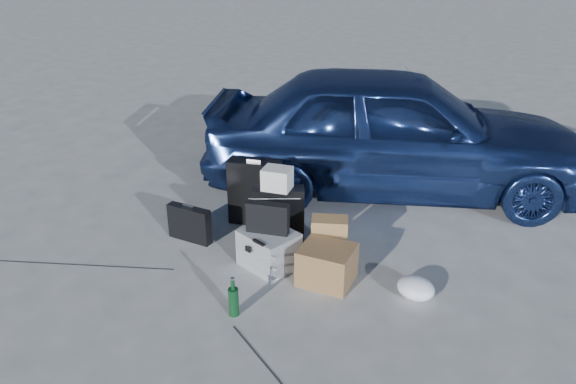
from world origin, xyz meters
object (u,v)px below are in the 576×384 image
object	(u,v)px
green_bottle	(233,297)
duffel_bag	(269,198)
suitcase_right	(279,216)
car	(394,130)
briefcase	(190,224)
suitcase_left	(255,192)
pelican_case	(269,249)
cardboard_box	(327,265)

from	to	relation	value
green_bottle	duffel_bag	bearing A→B (deg)	106.04
suitcase_right	car	bearing A→B (deg)	43.31
car	briefcase	world-z (taller)	car
suitcase_left	suitcase_right	distance (m)	0.51
pelican_case	briefcase	xyz separation A→B (m)	(-0.94, 0.13, 0.01)
duffel_bag	cardboard_box	distance (m)	1.51
pelican_case	suitcase_left	bearing A→B (deg)	147.24
pelican_case	briefcase	distance (m)	0.95
pelican_case	duffel_bag	world-z (taller)	pelican_case
pelican_case	duffel_bag	distance (m)	1.14
suitcase_right	duffel_bag	size ratio (longest dim) A/B	0.92
briefcase	cardboard_box	xyz separation A→B (m)	(1.52, -0.16, -0.01)
car	cardboard_box	size ratio (longest dim) A/B	9.55
suitcase_left	suitcase_right	size ratio (longest dim) A/B	1.18
cardboard_box	green_bottle	world-z (taller)	cardboard_box
car	pelican_case	world-z (taller)	car
suitcase_left	green_bottle	distance (m)	1.63
suitcase_right	green_bottle	size ratio (longest dim) A/B	1.76
suitcase_left	car	bearing A→B (deg)	42.48
pelican_case	car	bearing A→B (deg)	96.76
suitcase_right	cardboard_box	size ratio (longest dim) A/B	1.31
pelican_case	cardboard_box	distance (m)	0.58
briefcase	suitcase_left	distance (m)	0.77
briefcase	duffel_bag	size ratio (longest dim) A/B	0.72
car	green_bottle	distance (m)	3.06
pelican_case	green_bottle	size ratio (longest dim) A/B	1.43
car	suitcase_left	world-z (taller)	car
car	suitcase_left	xyz separation A→B (m)	(-1.12, -1.43, -0.39)
briefcase	green_bottle	xyz separation A→B (m)	(0.99, -0.92, -0.01)
pelican_case	suitcase_right	bearing A→B (deg)	125.13
car	cardboard_box	xyz separation A→B (m)	(-0.04, -2.20, -0.57)
briefcase	suitcase_right	world-z (taller)	suitcase_right
suitcase_right	cardboard_box	bearing A→B (deg)	-58.98
green_bottle	car	bearing A→B (deg)	79.08
car	duffel_bag	size ratio (longest dim) A/B	6.74
car	pelican_case	distance (m)	2.32
car	pelican_case	xyz separation A→B (m)	(-0.62, -2.16, -0.57)
pelican_case	suitcase_left	size ratio (longest dim) A/B	0.69
suitcase_left	green_bottle	world-z (taller)	suitcase_left
pelican_case	green_bottle	world-z (taller)	pelican_case
briefcase	duffel_bag	distance (m)	1.02
briefcase	green_bottle	world-z (taller)	briefcase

